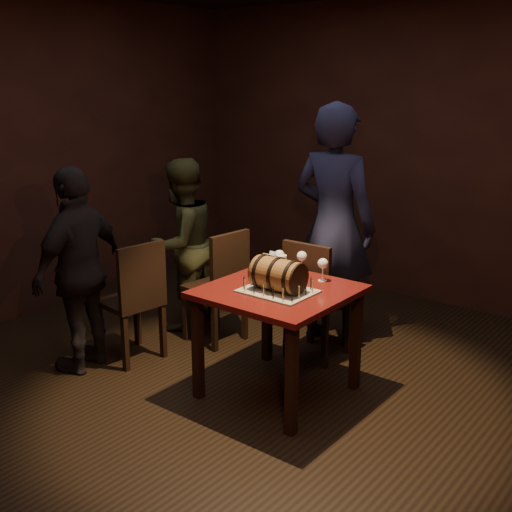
% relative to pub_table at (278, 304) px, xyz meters
% --- Properties ---
extents(room_shell, '(5.04, 5.04, 2.80)m').
position_rel_pub_table_xyz_m(room_shell, '(-0.18, -0.08, 0.76)').
color(room_shell, black).
rests_on(room_shell, ground).
extents(pub_table, '(0.90, 0.90, 0.75)m').
position_rel_pub_table_xyz_m(pub_table, '(0.00, 0.00, 0.00)').
color(pub_table, '#440C0B').
rests_on(pub_table, ground).
extents(cake_board, '(0.45, 0.35, 0.01)m').
position_rel_pub_table_xyz_m(cake_board, '(0.04, -0.06, 0.12)').
color(cake_board, gray).
rests_on(cake_board, pub_table).
extents(barrel_cake, '(0.39, 0.23, 0.23)m').
position_rel_pub_table_xyz_m(barrel_cake, '(0.04, -0.06, 0.23)').
color(barrel_cake, brown).
rests_on(barrel_cake, cake_board).
extents(birthday_candles, '(0.40, 0.30, 0.09)m').
position_rel_pub_table_xyz_m(birthday_candles, '(0.04, -0.06, 0.16)').
color(birthday_candles, '#E2D587').
rests_on(birthday_candles, cake_board).
extents(wine_glass_left, '(0.07, 0.07, 0.16)m').
position_rel_pub_table_xyz_m(wine_glass_left, '(-0.22, 0.30, 0.23)').
color(wine_glass_left, silver).
rests_on(wine_glass_left, pub_table).
extents(wine_glass_mid, '(0.07, 0.07, 0.16)m').
position_rel_pub_table_xyz_m(wine_glass_mid, '(-0.07, 0.38, 0.23)').
color(wine_glass_mid, silver).
rests_on(wine_glass_mid, pub_table).
extents(wine_glass_right, '(0.07, 0.07, 0.16)m').
position_rel_pub_table_xyz_m(wine_glass_right, '(0.14, 0.31, 0.23)').
color(wine_glass_right, silver).
rests_on(wine_glass_right, pub_table).
extents(pint_of_ale, '(0.07, 0.07, 0.15)m').
position_rel_pub_table_xyz_m(pint_of_ale, '(-0.15, 0.23, 0.18)').
color(pint_of_ale, silver).
rests_on(pint_of_ale, pub_table).
extents(menu_card, '(0.10, 0.05, 0.13)m').
position_rel_pub_table_xyz_m(menu_card, '(-0.27, 0.29, 0.17)').
color(menu_card, white).
rests_on(menu_card, pub_table).
extents(chair_back, '(0.41, 0.41, 0.93)m').
position_rel_pub_table_xyz_m(chair_back, '(-0.12, 0.61, -0.12)').
color(chair_back, black).
rests_on(chair_back, ground).
extents(chair_left_rear, '(0.43, 0.43, 0.93)m').
position_rel_pub_table_xyz_m(chair_left_rear, '(-0.87, 0.42, -0.12)').
color(chair_left_rear, black).
rests_on(chair_left_rear, ground).
extents(chair_left_front, '(0.45, 0.45, 0.93)m').
position_rel_pub_table_xyz_m(chair_left_front, '(-1.14, -0.24, -0.12)').
color(chair_left_front, black).
rests_on(chair_left_front, ground).
extents(person_back, '(0.72, 0.48, 1.91)m').
position_rel_pub_table_xyz_m(person_back, '(-0.21, 1.03, 0.32)').
color(person_back, '#191A32').
rests_on(person_back, ground).
extents(person_left_rear, '(0.56, 0.72, 1.45)m').
position_rel_pub_table_xyz_m(person_left_rear, '(-1.37, 0.49, 0.08)').
color(person_left_rear, '#3B3D1E').
rests_on(person_left_rear, ground).
extents(person_left_front, '(0.53, 0.93, 1.50)m').
position_rel_pub_table_xyz_m(person_left_front, '(-1.36, -0.55, 0.11)').
color(person_left_front, black).
rests_on(person_left_front, ground).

